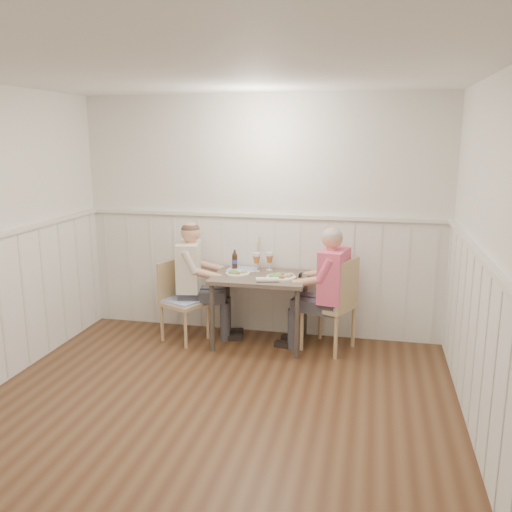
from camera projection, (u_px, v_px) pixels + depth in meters
The scene contains 16 objects.
ground_plane at pixel (199, 433), 4.04m from camera, with size 4.50×4.50×0.00m, color #492C19.
room_shell at pixel (193, 232), 3.71m from camera, with size 4.04×4.54×2.60m.
wainscot at pixel (223, 316), 4.54m from camera, with size 4.00×4.49×1.34m.
dining_table at pixel (260, 284), 5.63m from camera, with size 0.97×0.70×0.75m.
chair_right at pixel (334, 301), 5.50m from camera, with size 0.60×0.60×0.97m.
chair_left at pixel (181, 297), 5.82m from camera, with size 0.54×0.54×0.86m.
man_in_pink at pixel (329, 300), 5.46m from camera, with size 0.66×0.48×1.31m.
diner_cream at pixel (193, 289), 5.85m from camera, with size 0.65×0.47×1.30m.
plate_man at pixel (280, 276), 5.49m from camera, with size 0.30×0.30×0.08m.
plate_diner at pixel (237, 273), 5.65m from camera, with size 0.25×0.25×0.06m.
beer_glass_a at pixel (270, 258), 5.80m from camera, with size 0.08×0.08×0.19m.
beer_glass_b at pixel (256, 259), 5.75m from camera, with size 0.08×0.08×0.20m.
beer_bottle at pixel (235, 260), 5.88m from camera, with size 0.06×0.06×0.21m.
rolled_napkin at pixel (267, 280), 5.35m from camera, with size 0.23×0.10×0.05m.
grass_vase at pixel (257, 253), 5.89m from camera, with size 0.04×0.04×0.37m.
gingham_mat at pixel (242, 269), 5.87m from camera, with size 0.31×0.25×0.01m.
Camera 1 is at (1.21, -3.48, 2.17)m, focal length 38.00 mm.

